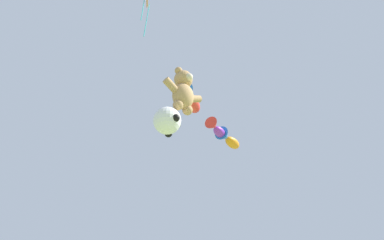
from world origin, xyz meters
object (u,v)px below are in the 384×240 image
object	(u,v)px
soccer_ball_kite	(167,121)
fish_kite_crimson	(190,100)
fish_kite_tangerine	(228,139)
fish_kite_violet	(216,129)
teddy_bear_kite	(183,91)
diamond_kite	(147,1)

from	to	relation	value
soccer_ball_kite	fish_kite_crimson	world-z (taller)	fish_kite_crimson
fish_kite_tangerine	fish_kite_violet	bearing A→B (deg)	-165.07
teddy_bear_kite	diamond_kite	world-z (taller)	diamond_kite
diamond_kite	fish_kite_tangerine	bearing A→B (deg)	13.54
fish_kite_tangerine	diamond_kite	size ratio (longest dim) A/B	0.84
fish_kite_tangerine	diamond_kite	xyz separation A→B (m)	(-7.81, -1.88, 3.50)
soccer_ball_kite	diamond_kite	distance (m)	5.95
teddy_bear_kite	soccer_ball_kite	size ratio (longest dim) A/B	1.77
soccer_ball_kite	fish_kite_tangerine	size ratio (longest dim) A/B	0.49
teddy_bear_kite	fish_kite_crimson	distance (m)	2.62
teddy_bear_kite	fish_kite_violet	size ratio (longest dim) A/B	1.05
fish_kite_violet	diamond_kite	distance (m)	7.33
soccer_ball_kite	teddy_bear_kite	bearing A→B (deg)	-25.04
teddy_bear_kite	fish_kite_tangerine	distance (m)	6.53
teddy_bear_kite	soccer_ball_kite	distance (m)	1.62
soccer_ball_kite	fish_kite_violet	distance (m)	5.74
soccer_ball_kite	fish_kite_violet	bearing A→B (deg)	19.74
soccer_ball_kite	fish_kite_violet	xyz separation A→B (m)	(4.97, 1.78, 2.26)
teddy_bear_kite	fish_kite_violet	bearing A→B (deg)	24.65
fish_kite_crimson	diamond_kite	size ratio (longest dim) A/B	0.76
teddy_bear_kite	diamond_kite	xyz separation A→B (m)	(-1.81, 0.57, 4.30)
diamond_kite	teddy_bear_kite	bearing A→B (deg)	-17.51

